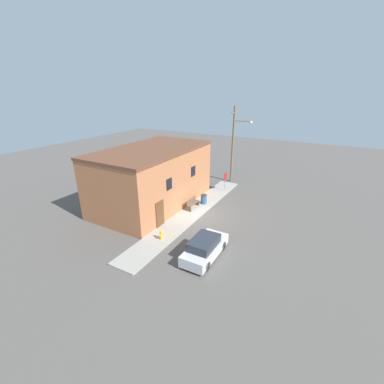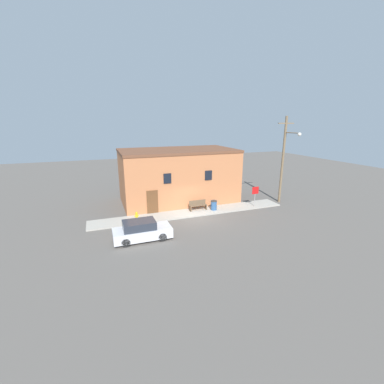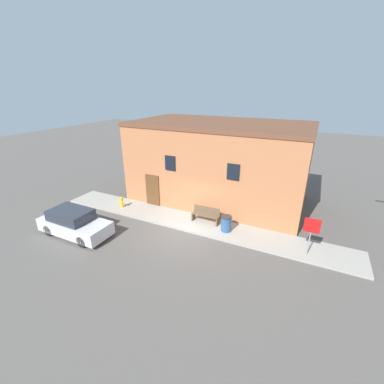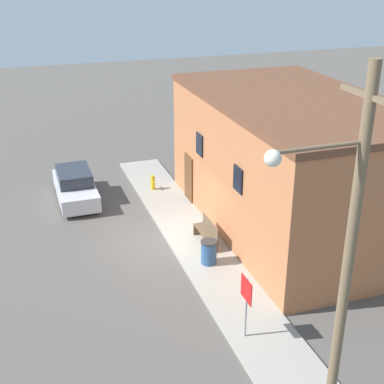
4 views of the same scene
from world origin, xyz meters
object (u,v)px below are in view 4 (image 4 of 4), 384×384
(fire_hydrant, at_px, (153,182))
(parked_car, at_px, (75,186))
(stop_sign, at_px, (246,297))
(bench, at_px, (207,232))
(utility_pole, at_px, (344,254))
(trash_bin, at_px, (209,252))

(fire_hydrant, distance_m, parked_car, 3.61)
(stop_sign, xyz_separation_m, parked_car, (-11.46, -3.32, -0.79))
(stop_sign, bearing_deg, bench, 170.90)
(fire_hydrant, xyz_separation_m, parked_car, (-0.19, -3.60, 0.20))
(bench, bearing_deg, utility_pole, -2.49)
(fire_hydrant, xyz_separation_m, stop_sign, (11.27, -0.28, 0.99))
(bench, distance_m, parked_car, 7.25)
(utility_pole, distance_m, parked_car, 15.86)
(utility_pole, bearing_deg, stop_sign, -171.69)
(stop_sign, bearing_deg, fire_hydrant, 178.57)
(utility_pole, height_order, parked_car, utility_pole)
(stop_sign, distance_m, parked_car, 11.96)
(fire_hydrant, relative_size, trash_bin, 0.83)
(stop_sign, height_order, parked_car, stop_sign)
(trash_bin, height_order, utility_pole, utility_pole)
(bench, height_order, utility_pole, utility_pole)
(fire_hydrant, xyz_separation_m, utility_pole, (14.69, 0.22, 4.16))
(bench, height_order, trash_bin, bench)
(parked_car, bearing_deg, utility_pole, 14.39)
(trash_bin, bearing_deg, stop_sign, -6.04)
(trash_bin, bearing_deg, parked_car, -152.82)
(fire_hydrant, bearing_deg, utility_pole, 0.85)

